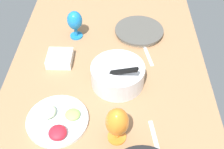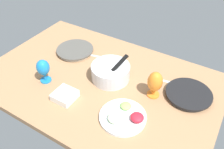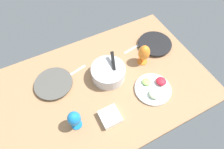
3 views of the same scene
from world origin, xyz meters
The scene contains 10 objects.
ground_plane centered at (0.00, 0.00, -2.00)cm, with size 160.00×104.00×4.00cm, color #99704C.
dinner_plate_left centered at (-34.63, 17.50, 1.59)cm, with size 28.90×28.90×3.06cm.
dinner_plate_right centered at (57.26, 16.00, 1.64)cm, with size 29.12×29.12×3.16cm.
mixing_bowl centered at (5.95, 5.31, 5.79)cm, with size 26.17×26.17×17.51cm.
fruit_platter centered at (30.77, -20.87, 1.70)cm, with size 27.43×27.43×5.56cm.
hurricane_glass_orange centered at (37.65, 5.54, 10.79)cm, with size 9.44×9.44×18.28cm.
hurricane_glass_blue centered at (-30.57, -19.79, 10.62)cm, with size 8.71×8.71×16.99cm.
square_bowl_white centered at (-8.42, -25.89, 2.60)cm, with size 13.22×13.22×4.67cm.
fork_by_left_plate centered at (-15.25, 21.63, 0.30)cm, with size 18.00×1.80×0.60cm, color silver.
fork_by_right_plate centered at (37.80, 21.57, 0.30)cm, with size 18.00×1.80×0.60cm, color silver.
Camera 3 is at (-28.71, -68.08, 124.27)cm, focal length 30.05 mm.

